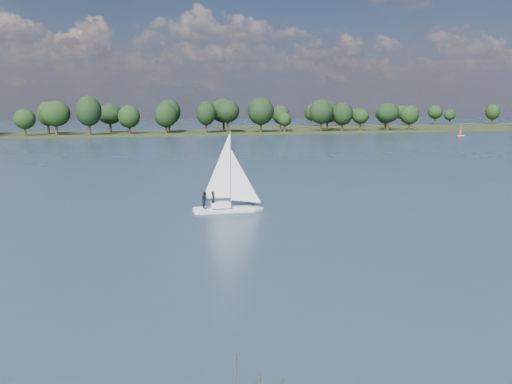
# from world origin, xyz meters

# --- Properties ---
(ground) EXTENTS (700.00, 700.00, 0.00)m
(ground) POSITION_xyz_m (0.00, 100.00, 0.00)
(ground) COLOR #233342
(ground) RESTS_ON ground
(far_shore) EXTENTS (660.00, 40.00, 1.50)m
(far_shore) POSITION_xyz_m (0.00, 212.00, 0.00)
(far_shore) COLOR black
(far_shore) RESTS_ON ground
(far_shore_back) EXTENTS (220.00, 30.00, 1.40)m
(far_shore_back) POSITION_xyz_m (160.00, 260.00, 0.00)
(far_shore_back) COLOR black
(far_shore_back) RESTS_ON ground
(sailboat) EXTENTS (7.13, 2.42, 9.23)m
(sailboat) POSITION_xyz_m (-4.77, 35.95, 2.58)
(sailboat) COLOR silver
(sailboat) RESTS_ON ground
(dinghy_orange) EXTENTS (2.73, 1.34, 4.20)m
(dinghy_orange) POSITION_xyz_m (120.87, 161.60, 0.99)
(dinghy_orange) COLOR white
(dinghy_orange) RESTS_ON ground
(treeline) EXTENTS (562.57, 74.02, 17.39)m
(treeline) POSITION_xyz_m (-8.65, 207.59, 8.06)
(treeline) COLOR black
(treeline) RESTS_ON ground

